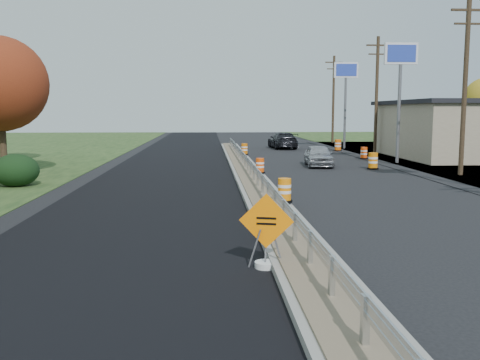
{
  "coord_description": "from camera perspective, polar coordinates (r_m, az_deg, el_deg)",
  "views": [
    {
      "loc": [
        -2.16,
        -18.99,
        3.44
      ],
      "look_at": [
        -1.07,
        -0.8,
        1.1
      ],
      "focal_mm": 40.0,
      "sensor_mm": 36.0,
      "label": 1
    }
  ],
  "objects": [
    {
      "name": "caution_sign",
      "position": [
        11.87,
        2.8,
        -7.4
      ],
      "size": [
        1.18,
        0.51,
        1.67
      ],
      "rotation": [
        0.0,
        0.0,
        -0.25
      ],
      "color": "white",
      "rests_on": "ground"
    },
    {
      "name": "pylon_sign_north",
      "position": [
        50.69,
        11.23,
        10.62
      ],
      "size": [
        2.2,
        0.3,
        7.9
      ],
      "color": "slate",
      "rests_on": "ground"
    },
    {
      "name": "utility_pole_smid",
      "position": [
        31.18,
        22.88,
        9.5
      ],
      "size": [
        1.9,
        0.26,
        9.4
      ],
      "color": "#473523",
      "rests_on": "ground"
    },
    {
      "name": "ground",
      "position": [
        19.42,
        3.01,
        -2.89
      ],
      "size": [
        140.0,
        140.0,
        0.0
      ],
      "primitive_type": "plane",
      "color": "black",
      "rests_on": "ground"
    },
    {
      "name": "utility_pole_north",
      "position": [
        59.59,
        9.93,
        8.65
      ],
      "size": [
        1.9,
        0.26,
        9.4
      ],
      "color": "#473523",
      "rests_on": "ground"
    },
    {
      "name": "car_silver",
      "position": [
        34.1,
        8.38,
        2.6
      ],
      "size": [
        1.92,
        4.1,
        1.36
      ],
      "primitive_type": "imported",
      "rotation": [
        0.0,
        0.0,
        -0.08
      ],
      "color": "#B9B8BD",
      "rests_on": "ground"
    },
    {
      "name": "guardrail",
      "position": [
        28.2,
        0.97,
        1.8
      ],
      "size": [
        0.1,
        46.15,
        0.72
      ],
      "color": "silver",
      "rests_on": "median"
    },
    {
      "name": "tree_near_back",
      "position": [
        39.5,
        -24.19,
        7.81
      ],
      "size": [
        4.29,
        4.29,
        6.37
      ],
      "color": "#473523",
      "rests_on": "ground"
    },
    {
      "name": "car_dark_far",
      "position": [
        50.19,
        4.57,
        4.24
      ],
      "size": [
        2.42,
        5.36,
        1.52
      ],
      "primitive_type": "imported",
      "rotation": [
        0.0,
        0.0,
        3.2
      ],
      "color": "black",
      "rests_on": "ground"
    },
    {
      "name": "utility_pole_nmid",
      "position": [
        45.13,
        14.36,
        9.0
      ],
      "size": [
        1.9,
        0.26,
        9.4
      ],
      "color": "#473523",
      "rests_on": "ground"
    },
    {
      "name": "barrel_median_far",
      "position": [
        39.81,
        0.48,
        3.29
      ],
      "size": [
        0.58,
        0.58,
        0.85
      ],
      "color": "black",
      "rests_on": "median"
    },
    {
      "name": "tree_near_red",
      "position": [
        30.98,
        -24.25,
        9.32
      ],
      "size": [
        4.95,
        4.95,
        7.35
      ],
      "color": "#473523",
      "rests_on": "ground"
    },
    {
      "name": "barrel_shoulder_mid",
      "position": [
        40.02,
        13.08,
        2.8
      ],
      "size": [
        0.59,
        0.59,
        0.87
      ],
      "color": "black",
      "rests_on": "ground"
    },
    {
      "name": "barrel_shoulder_far",
      "position": [
        47.57,
        10.41,
        3.64
      ],
      "size": [
        0.69,
        0.69,
        1.01
      ],
      "color": "black",
      "rests_on": "ground"
    },
    {
      "name": "milled_overlay",
      "position": [
        29.28,
        -7.8,
        0.52
      ],
      "size": [
        7.2,
        120.0,
        0.01
      ],
      "primitive_type": "cube",
      "color": "black",
      "rests_on": "ground"
    },
    {
      "name": "barrel_median_mid",
      "position": [
        27.96,
        2.14,
        1.5
      ],
      "size": [
        0.54,
        0.54,
        0.79
      ],
      "color": "black",
      "rests_on": "median"
    },
    {
      "name": "barrel_shoulder_near",
      "position": [
        32.96,
        14.0,
        1.95
      ],
      "size": [
        0.68,
        0.68,
        1.0
      ],
      "color": "black",
      "rests_on": "ground"
    },
    {
      "name": "barrel_median_near",
      "position": [
        19.09,
        4.77,
        -1.15
      ],
      "size": [
        0.58,
        0.58,
        0.85
      ],
      "color": "black",
      "rests_on": "median"
    },
    {
      "name": "pylon_sign_mid",
      "position": [
        37.33,
        16.76,
        11.68
      ],
      "size": [
        2.2,
        0.3,
        7.9
      ],
      "color": "slate",
      "rests_on": "ground"
    },
    {
      "name": "median",
      "position": [
        27.28,
        1.13,
        0.31
      ],
      "size": [
        1.6,
        55.0,
        0.23
      ],
      "color": "gray",
      "rests_on": "ground"
    },
    {
      "name": "hedge_north",
      "position": [
        26.64,
        -22.8,
        0.97
      ],
      "size": [
        2.09,
        2.09,
        1.52
      ],
      "primitive_type": "ellipsoid",
      "color": "black",
      "rests_on": "ground"
    }
  ]
}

